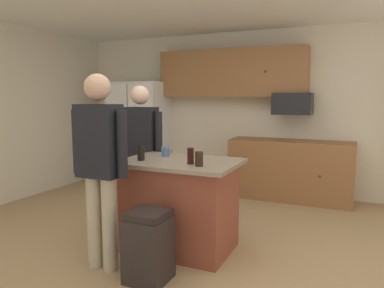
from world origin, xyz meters
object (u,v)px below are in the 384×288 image
at_px(refrigerator, 140,134).
at_px(glass_short_whisky, 191,156).
at_px(mug_ceramic_white, 165,152).
at_px(microwave_over_range, 293,104).
at_px(person_elder_center, 100,158).
at_px(glass_stout_tall, 141,153).
at_px(kitchen_island, 180,204).
at_px(trash_bin, 148,246).
at_px(person_host_foreground, 141,146).
at_px(tumbler_amber, 199,159).

height_order(refrigerator, glass_short_whisky, refrigerator).
height_order(mug_ceramic_white, glass_short_whisky, glass_short_whisky).
xyz_separation_m(microwave_over_range, person_elder_center, (-1.17, -3.04, -0.43)).
bearing_deg(glass_stout_tall, glass_short_whisky, 2.68).
xyz_separation_m(kitchen_island, glass_short_whisky, (0.18, -0.13, 0.53)).
bearing_deg(kitchen_island, microwave_over_range, 73.10).
bearing_deg(glass_short_whisky, kitchen_island, 143.27).
relative_size(refrigerator, kitchen_island, 1.54).
xyz_separation_m(glass_stout_tall, trash_bin, (0.40, -0.54, -0.69)).
height_order(mug_ceramic_white, trash_bin, mug_ceramic_white).
xyz_separation_m(person_elder_center, person_host_foreground, (-0.29, 1.14, -0.04)).
bearing_deg(mug_ceramic_white, person_host_foreground, 147.42).
bearing_deg(microwave_over_range, person_host_foreground, -127.60).
distance_m(person_host_foreground, tumbler_amber, 1.24).
height_order(kitchen_island, glass_short_whisky, glass_short_whisky).
xyz_separation_m(refrigerator, trash_bin, (1.93, -2.95, -0.60)).
xyz_separation_m(microwave_over_range, trash_bin, (-0.67, -3.07, -1.15)).
bearing_deg(glass_stout_tall, person_elder_center, -101.47).
distance_m(person_host_foreground, glass_short_whisky, 1.10).
bearing_deg(trash_bin, microwave_over_range, 77.59).
relative_size(kitchen_island, glass_short_whisky, 7.69).
xyz_separation_m(person_host_foreground, glass_short_whisky, (0.92, -0.60, 0.03)).
xyz_separation_m(refrigerator, microwave_over_range, (2.60, 0.12, 0.55)).
bearing_deg(kitchen_island, person_elder_center, -124.16).
bearing_deg(glass_short_whisky, mug_ceramic_white, 146.30).
bearing_deg(glass_short_whisky, microwave_over_range, 77.81).
bearing_deg(glass_stout_tall, trash_bin, -53.73).
relative_size(person_elder_center, person_host_foreground, 1.04).
height_order(person_host_foreground, mug_ceramic_white, person_host_foreground).
distance_m(tumbler_amber, glass_stout_tall, 0.65).
bearing_deg(kitchen_island, glass_stout_tall, -155.74).
xyz_separation_m(kitchen_island, tumbler_amber, (0.30, -0.20, 0.52)).
height_order(microwave_over_range, tumbler_amber, microwave_over_range).
height_order(person_elder_center, trash_bin, person_elder_center).
xyz_separation_m(person_host_foreground, trash_bin, (0.79, -1.17, -0.67)).
relative_size(person_elder_center, trash_bin, 2.87).
bearing_deg(person_elder_center, tumbler_amber, -23.89).
bearing_deg(tumbler_amber, trash_bin, -116.86).
relative_size(person_host_foreground, mug_ceramic_white, 13.48).
bearing_deg(person_host_foreground, refrigerator, 154.72).
height_order(kitchen_island, tumbler_amber, tumbler_amber).
xyz_separation_m(kitchen_island, trash_bin, (0.04, -0.70, -0.17)).
bearing_deg(person_elder_center, kitchen_island, -0.00).
bearing_deg(person_host_foreground, mug_ceramic_white, -0.41).
bearing_deg(tumbler_amber, person_elder_center, -148.05).
bearing_deg(microwave_over_range, tumbler_amber, -99.36).
relative_size(refrigerator, glass_stout_tall, 12.30).
distance_m(glass_stout_tall, trash_bin, 0.96).
bearing_deg(trash_bin, tumbler_amber, 63.14).
bearing_deg(glass_stout_tall, mug_ceramic_white, 69.66).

